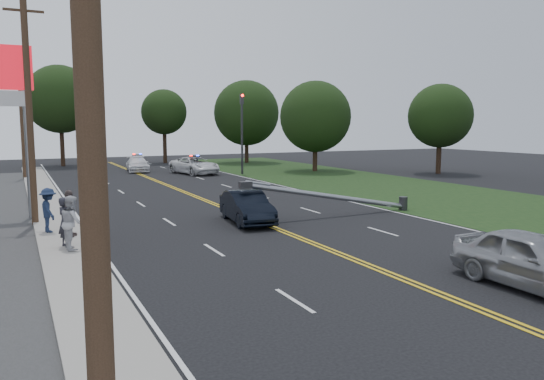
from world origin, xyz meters
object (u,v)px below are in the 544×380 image
traffic_signal (242,126)px  crashed_sedan (247,207)px  utility_pole_far (21,116)px  bystander_a (65,222)px  bystander_c (48,210)px  bystander_b (72,223)px  bystander_d (69,213)px  emergency_b (138,164)px  waiting_sedan (534,260)px  emergency_a (195,165)px  utility_pole_near (88,57)px  fallen_streetlight (340,197)px  utility_pole_mid (29,109)px

traffic_signal → crashed_sedan: bearing=-112.3°
traffic_signal → utility_pole_far: (-17.50, 4.00, 0.88)m
bystander_a → bystander_c: size_ratio=0.99×
utility_pole_far → bystander_a: size_ratio=5.65×
bystander_b → bystander_d: (0.11, 2.30, -0.04)m
emergency_b → bystander_b: (-8.63, -30.67, 0.38)m
emergency_b → waiting_sedan: bearing=-80.1°
waiting_sedan → bystander_b: 14.57m
bystander_d → traffic_signal: bearing=-9.9°
emergency_a → bystander_a: (-12.87, -25.45, 0.24)m
bystander_b → utility_pole_near: bearing=173.3°
crashed_sedan → waiting_sedan: size_ratio=0.94×
waiting_sedan → bystander_d: size_ratio=2.58×
fallen_streetlight → bystander_d: (-12.29, 0.12, 0.11)m
bystander_a → bystander_d: bearing=-28.7°
crashed_sedan → bystander_d: size_ratio=2.41×
utility_pole_near → bystander_a: 14.95m
utility_pole_near → bystander_d: size_ratio=5.53×
fallen_streetlight → emergency_a: bearing=89.3°
fallen_streetlight → crashed_sedan: 4.77m
emergency_b → bystander_a: (-8.82, -30.13, 0.33)m
bystander_d → crashed_sedan: bearing=-61.5°
utility_pole_near → bystander_a: bearing=86.8°
fallen_streetlight → bystander_d: bearing=179.5°
traffic_signal → waiting_sedan: 34.62m
traffic_signal → bystander_b: (-16.51, -24.18, -3.15)m
traffic_signal → utility_pole_mid: (-17.50, -18.00, 0.88)m
utility_pole_near → utility_pole_mid: bearing=90.0°
fallen_streetlight → bystander_b: 12.59m
traffic_signal → utility_pole_far: utility_pole_far is taller
bystander_b → bystander_d: 2.31m
bystander_c → emergency_b: bearing=-28.3°
waiting_sedan → bystander_c: (-11.35, 13.33, 0.22)m
waiting_sedan → emergency_b: bearing=92.6°
fallen_streetlight → bystander_a: (-12.59, -1.64, 0.09)m
bystander_d → utility_pole_mid: bearing=42.7°
traffic_signal → crashed_sedan: 23.68m
utility_pole_mid → emergency_a: (13.67, 19.81, -4.32)m
emergency_a → traffic_signal: bearing=-38.5°
fallen_streetlight → waiting_sedan: fallen_streetlight is taller
utility_pole_far → traffic_signal: bearing=-12.9°
emergency_b → bystander_a: 31.39m
waiting_sedan → emergency_a: size_ratio=0.85×
emergency_b → bystander_c: (-9.19, -27.13, 0.34)m
traffic_signal → bystander_d: bearing=-126.9°
emergency_a → bystander_c: 26.07m
utility_pole_near → emergency_a: size_ratio=1.82×
utility_pole_near → bystander_b: size_ratio=5.32×
bystander_a → bystander_c: bearing=-12.0°
bystander_b → bystander_d: bearing=-5.2°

